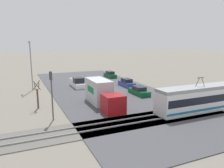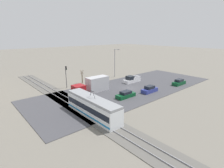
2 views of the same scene
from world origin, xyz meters
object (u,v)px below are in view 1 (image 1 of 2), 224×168
object	(u,v)px
street_tree	(38,96)
street_lamp_near_crossing	(31,63)
light_rail_tram	(199,99)
sedan_car_1	(110,75)
traffic_light_pole	(52,89)
pickup_truck	(78,83)
sedan_car_0	(127,83)
box_truck	(102,94)
sedan_car_2	(139,91)

from	to	relation	value
street_tree	street_lamp_near_crossing	size ratio (longest dim) A/B	0.43
street_lamp_near_crossing	light_rail_tram	bearing A→B (deg)	130.61
sedan_car_1	traffic_light_pole	bearing A→B (deg)	54.06
pickup_truck	sedan_car_0	world-z (taller)	pickup_truck
box_truck	street_lamp_near_crossing	bearing A→B (deg)	-60.27
traffic_light_pole	pickup_truck	bearing A→B (deg)	-114.03
sedan_car_1	traffic_light_pole	world-z (taller)	traffic_light_pole
light_rail_tram	sedan_car_1	xyz separation A→B (m)	(0.16, -28.76, -0.94)
sedan_car_1	street_tree	distance (m)	26.87
box_truck	sedan_car_1	world-z (taller)	box_truck
box_truck	street_lamp_near_crossing	size ratio (longest dim) A/B	1.03
pickup_truck	box_truck	bearing A→B (deg)	89.72
box_truck	street_tree	world-z (taller)	street_tree
box_truck	sedan_car_1	distance (m)	23.70
sedan_car_1	sedan_car_2	distance (m)	18.35
street_lamp_near_crossing	sedan_car_1	bearing A→B (deg)	-159.99
box_truck	street_lamp_near_crossing	world-z (taller)	street_lamp_near_crossing
box_truck	street_tree	distance (m)	8.73
traffic_light_pole	street_lamp_near_crossing	size ratio (longest dim) A/B	0.63
sedan_car_2	street_lamp_near_crossing	world-z (taller)	street_lamp_near_crossing
sedan_car_2	street_lamp_near_crossing	size ratio (longest dim) A/B	0.52
sedan_car_1	traffic_light_pole	size ratio (longest dim) A/B	0.81
light_rail_tram	street_lamp_near_crossing	xyz separation A→B (m)	(18.83, -21.96, 3.46)
street_lamp_near_crossing	box_truck	bearing A→B (deg)	119.73
street_tree	street_lamp_near_crossing	bearing A→B (deg)	-90.89
light_rail_tram	sedan_car_0	world-z (taller)	light_rail_tram
light_rail_tram	street_tree	distance (m)	21.33
traffic_light_pole	street_lamp_near_crossing	world-z (taller)	street_lamp_near_crossing
box_truck	sedan_car_1	size ratio (longest dim) A/B	2.01
sedan_car_0	sedan_car_1	bearing A→B (deg)	-96.48
traffic_light_pole	sedan_car_1	bearing A→B (deg)	-125.94
box_truck	sedan_car_0	size ratio (longest dim) A/B	2.09
pickup_truck	street_lamp_near_crossing	size ratio (longest dim) A/B	0.61
light_rail_tram	street_tree	xyz separation A→B (m)	(19.02, -9.65, 0.08)
pickup_truck	light_rail_tram	bearing A→B (deg)	116.72
street_tree	street_lamp_near_crossing	distance (m)	12.76
light_rail_tram	pickup_truck	size ratio (longest dim) A/B	2.24
pickup_truck	sedan_car_2	xyz separation A→B (m)	(-7.85, 10.29, -0.14)
street_lamp_near_crossing	traffic_light_pole	bearing A→B (deg)	93.09
pickup_truck	street_lamp_near_crossing	distance (m)	9.44
pickup_truck	street_tree	world-z (taller)	street_tree
light_rail_tram	sedan_car_2	bearing A→B (deg)	-75.90
sedan_car_1	street_lamp_near_crossing	bearing A→B (deg)	20.01
box_truck	street_tree	size ratio (longest dim) A/B	2.40
sedan_car_2	street_lamp_near_crossing	xyz separation A→B (m)	(16.17, -11.39, 4.45)
traffic_light_pole	street_lamp_near_crossing	distance (m)	17.73
sedan_car_0	street_lamp_near_crossing	bearing A→B (deg)	-14.70
sedan_car_1	sedan_car_2	world-z (taller)	sedan_car_1
box_truck	pickup_truck	bearing A→B (deg)	-90.28
light_rail_tram	sedan_car_0	bearing A→B (deg)	-85.23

